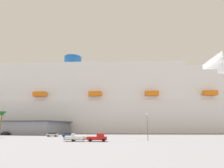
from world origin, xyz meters
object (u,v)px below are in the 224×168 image
at_px(small_boat_on_trailer, 77,138).
at_px(palm_tree, 2,115).
at_px(pickup_truck, 98,138).
at_px(parked_car_blue_suv, 68,135).
at_px(street_lamp, 147,123).
at_px(cruise_ship, 121,104).
at_px(parked_car_black_coupe, 6,133).
at_px(parked_car_silver_sedan, 53,135).

relative_size(small_boat_on_trailer, palm_tree, 0.73).
bearing_deg(pickup_truck, parked_car_blue_suv, 128.80).
height_order(street_lamp, parked_car_blue_suv, street_lamp).
relative_size(cruise_ship, palm_tree, 29.15).
height_order(cruise_ship, small_boat_on_trailer, cruise_ship).
relative_size(cruise_ship, parked_car_blue_suv, 61.33).
height_order(palm_tree, parked_car_black_coupe, palm_tree).
bearing_deg(palm_tree, street_lamp, -10.50).
xyz_separation_m(cruise_ship, small_boat_on_trailer, (-8.44, -76.63, -17.93)).
height_order(pickup_truck, palm_tree, palm_tree).
bearing_deg(parked_car_black_coupe, palm_tree, -62.50).
bearing_deg(pickup_truck, palm_tree, 159.82).
bearing_deg(small_boat_on_trailer, parked_car_blue_suv, 115.65).
relative_size(cruise_ship, street_lamp, 36.80).
bearing_deg(pickup_truck, cruise_ship, 88.10).
bearing_deg(parked_car_black_coupe, cruise_ship, 41.82).
xyz_separation_m(pickup_truck, street_lamp, (14.29, 4.88, 4.17)).
xyz_separation_m(pickup_truck, parked_car_blue_suv, (-15.13, 18.81, -0.21)).
xyz_separation_m(small_boat_on_trailer, parked_car_silver_sedan, (-16.45, 21.16, -0.13)).
relative_size(cruise_ship, small_boat_on_trailer, 39.74).
height_order(small_boat_on_trailer, parked_car_silver_sedan, small_boat_on_trailer).
distance_m(small_boat_on_trailer, parked_car_blue_suv, 21.30).
relative_size(palm_tree, parked_car_silver_sedan, 2.25).
relative_size(pickup_truck, parked_car_silver_sedan, 1.27).
distance_m(small_boat_on_trailer, parked_car_silver_sedan, 26.80).
bearing_deg(cruise_ship, palm_tree, -125.67).
bearing_deg(palm_tree, parked_car_black_coupe, 117.50).
height_order(cruise_ship, street_lamp, cruise_ship).
distance_m(pickup_truck, parked_car_black_coupe, 57.54).
height_order(cruise_ship, pickup_truck, cruise_ship).
distance_m(pickup_truck, parked_car_blue_suv, 24.14).
bearing_deg(street_lamp, palm_tree, 169.50).
bearing_deg(palm_tree, cruise_ship, 54.33).
bearing_deg(palm_tree, parked_car_blue_suv, 7.91).
bearing_deg(palm_tree, parked_car_silver_sedan, 16.45).
height_order(pickup_truck, parked_car_silver_sedan, pickup_truck).
bearing_deg(parked_car_blue_suv, pickup_truck, -51.20).
height_order(small_boat_on_trailer, palm_tree, palm_tree).
relative_size(cruise_ship, parked_car_silver_sedan, 65.61).
xyz_separation_m(parked_car_blue_suv, parked_car_silver_sedan, (-7.23, 1.96, -0.00)).
bearing_deg(parked_car_silver_sedan, pickup_truck, -42.89).
bearing_deg(parked_car_blue_suv, parked_car_silver_sedan, 164.86).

